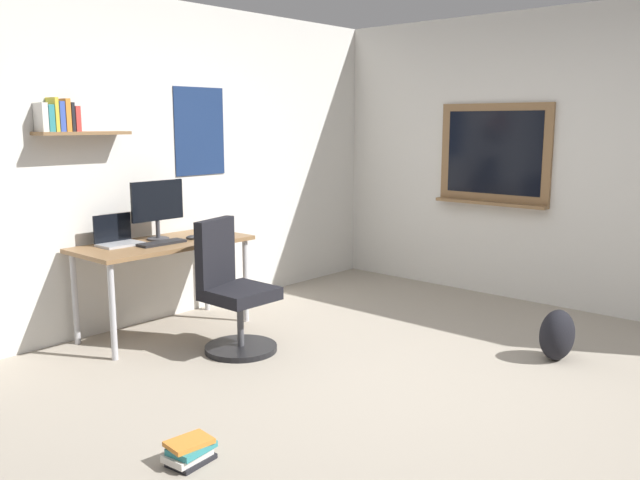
# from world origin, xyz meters

# --- Properties ---
(ground_plane) EXTENTS (5.20, 5.20, 0.00)m
(ground_plane) POSITION_xyz_m (0.00, 0.00, 0.00)
(ground_plane) COLOR #9E9384
(ground_plane) RESTS_ON ground
(wall_back) EXTENTS (5.00, 0.30, 2.60)m
(wall_back) POSITION_xyz_m (-0.01, 2.45, 1.30)
(wall_back) COLOR silver
(wall_back) RESTS_ON ground
(wall_right) EXTENTS (0.22, 5.00, 2.60)m
(wall_right) POSITION_xyz_m (2.45, 0.03, 1.30)
(wall_right) COLOR silver
(wall_right) RESTS_ON ground
(desk) EXTENTS (1.34, 0.63, 0.72)m
(desk) POSITION_xyz_m (-0.37, 2.05, 0.65)
(desk) COLOR olive
(desk) RESTS_ON ground
(office_chair) EXTENTS (0.52, 0.54, 0.95)m
(office_chair) POSITION_xyz_m (-0.29, 1.34, 0.41)
(office_chair) COLOR black
(office_chair) RESTS_ON ground
(laptop) EXTENTS (0.31, 0.21, 0.23)m
(laptop) POSITION_xyz_m (-0.67, 2.20, 0.77)
(laptop) COLOR #ADAFB5
(laptop) RESTS_ON desk
(monitor_primary) EXTENTS (0.46, 0.17, 0.46)m
(monitor_primary) POSITION_xyz_m (-0.33, 2.16, 0.99)
(monitor_primary) COLOR #38383D
(monitor_primary) RESTS_ON desk
(keyboard) EXTENTS (0.37, 0.13, 0.02)m
(keyboard) POSITION_xyz_m (-0.43, 1.98, 0.73)
(keyboard) COLOR black
(keyboard) RESTS_ON desk
(computer_mouse) EXTENTS (0.10, 0.06, 0.03)m
(computer_mouse) POSITION_xyz_m (-0.15, 1.98, 0.74)
(computer_mouse) COLOR #262628
(computer_mouse) RESTS_ON desk
(coffee_mug) EXTENTS (0.08, 0.08, 0.09)m
(coffee_mug) POSITION_xyz_m (0.21, 2.03, 0.77)
(coffee_mug) COLOR #334CA5
(coffee_mug) RESTS_ON desk
(backpack) EXTENTS (0.32, 0.22, 0.35)m
(backpack) POSITION_xyz_m (1.07, -0.49, 0.18)
(backpack) COLOR black
(backpack) RESTS_ON ground
(book_stack_on_floor) EXTENTS (0.24, 0.18, 0.11)m
(book_stack_on_floor) POSITION_xyz_m (-1.51, 0.26, 0.06)
(book_stack_on_floor) COLOR black
(book_stack_on_floor) RESTS_ON ground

